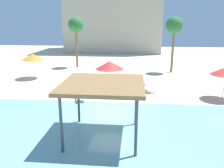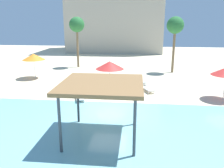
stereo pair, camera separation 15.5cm
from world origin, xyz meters
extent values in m
plane|color=beige|center=(0.00, 0.00, 0.00)|extent=(80.00, 80.00, 0.00)
cube|color=#7AB7C1|center=(0.00, -5.25, 0.02)|extent=(44.00, 13.50, 0.04)
cylinder|color=#42474C|center=(-1.51, -2.13, 1.38)|extent=(0.14, 0.14, 2.77)
cylinder|color=#42474C|center=(1.82, -2.13, 1.38)|extent=(0.14, 0.14, 2.77)
cylinder|color=#42474C|center=(-1.51, -5.47, 1.38)|extent=(0.14, 0.14, 2.77)
cylinder|color=#42474C|center=(1.82, -5.47, 1.38)|extent=(0.14, 0.14, 2.77)
cube|color=olive|center=(0.15, -3.80, 2.86)|extent=(4.03, 4.03, 0.18)
cylinder|color=silver|center=(-8.75, 8.28, 0.97)|extent=(0.06, 0.06, 1.94)
cone|color=orange|center=(-8.75, 8.28, 2.26)|extent=(2.29, 2.29, 0.63)
cylinder|color=silver|center=(-0.34, 3.86, 1.03)|extent=(0.06, 0.06, 2.06)
cone|color=red|center=(-0.34, 3.86, 2.37)|extent=(2.31, 2.31, 0.64)
cylinder|color=silver|center=(8.56, 3.24, 0.95)|extent=(0.06, 0.06, 1.90)
cylinder|color=white|center=(-1.96, 1.27, 0.11)|extent=(0.05, 0.05, 0.22)
cylinder|color=white|center=(-2.43, 1.14, 0.11)|extent=(0.05, 0.05, 0.22)
cylinder|color=white|center=(-2.34, 2.66, 0.11)|extent=(0.05, 0.05, 0.22)
cylinder|color=white|center=(-2.80, 2.53, 0.11)|extent=(0.05, 0.05, 0.22)
cube|color=white|center=(-2.38, 1.90, 0.27)|extent=(1.04, 1.89, 0.10)
cube|color=white|center=(-2.57, 2.62, 0.55)|extent=(0.71, 0.65, 0.40)
cylinder|color=white|center=(3.32, 4.14, 0.11)|extent=(0.05, 0.05, 0.22)
cylinder|color=white|center=(2.88, 3.96, 0.11)|extent=(0.05, 0.05, 0.22)
cylinder|color=white|center=(2.77, 5.47, 0.11)|extent=(0.05, 0.05, 0.22)
cylinder|color=white|center=(2.32, 5.29, 0.11)|extent=(0.05, 0.05, 0.22)
cube|color=white|center=(2.82, 4.71, 0.27)|extent=(1.25, 1.89, 0.10)
cube|color=white|center=(2.54, 5.40, 0.55)|extent=(0.75, 0.70, 0.40)
cylinder|color=brown|center=(5.99, 12.65, 2.51)|extent=(0.28, 0.28, 5.02)
sphere|color=#286B33|center=(5.99, 12.65, 5.37)|extent=(1.90, 1.90, 1.90)
cylinder|color=brown|center=(-5.70, 14.68, 2.51)|extent=(0.28, 0.28, 5.02)
sphere|color=#286B33|center=(-5.70, 14.68, 5.37)|extent=(1.90, 1.90, 1.90)
cube|color=#B2A893|center=(-2.45, 32.66, 7.77)|extent=(17.53, 11.36, 15.54)
camera|label=1|loc=(1.67, -14.84, 5.91)|focal=37.73mm
camera|label=2|loc=(1.83, -14.82, 5.91)|focal=37.73mm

